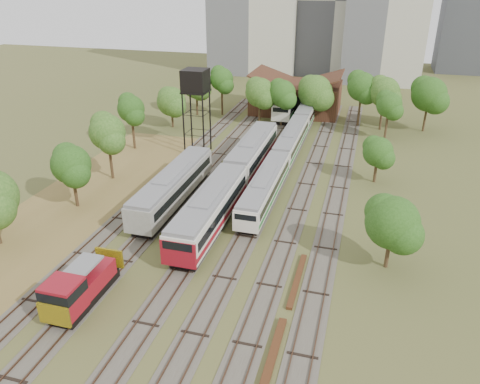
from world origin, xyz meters
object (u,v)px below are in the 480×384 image
(railcar_red_set, at_px, (234,178))
(water_tower, at_px, (195,83))
(railcar_green_set, at_px, (291,141))
(shunter_locomotive, at_px, (78,289))

(railcar_red_set, xyz_separation_m, water_tower, (-9.35, 12.84, 8.03))
(railcar_red_set, relative_size, water_tower, 2.86)
(railcar_red_set, bearing_deg, water_tower, 126.06)
(water_tower, bearing_deg, railcar_red_set, -53.94)
(railcar_red_set, height_order, railcar_green_set, railcar_red_set)
(shunter_locomotive, distance_m, water_tower, 37.23)
(railcar_green_set, height_order, shunter_locomotive, shunter_locomotive)
(railcar_red_set, distance_m, shunter_locomotive, 24.01)
(railcar_red_set, height_order, shunter_locomotive, railcar_red_set)
(shunter_locomotive, bearing_deg, railcar_red_set, 75.52)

